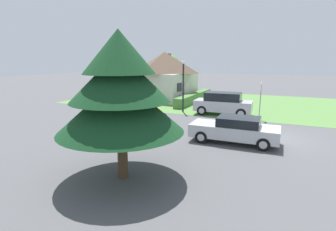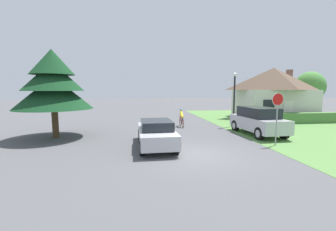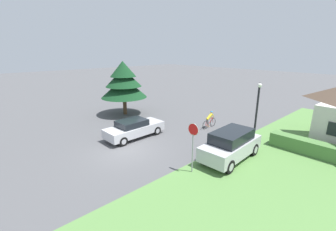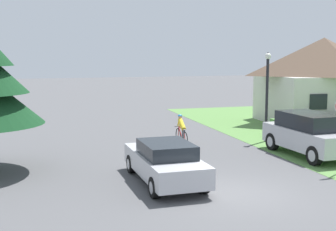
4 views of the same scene
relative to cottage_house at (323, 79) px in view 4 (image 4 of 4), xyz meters
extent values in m
plane|color=#515154|center=(-11.82, -12.60, -2.82)|extent=(140.00, 140.00, 0.00)
cube|color=beige|center=(0.00, 0.00, -1.29)|extent=(7.32, 5.99, 3.06)
pyramid|color=brown|center=(0.00, 0.00, 1.42)|extent=(7.91, 6.47, 2.37)
cube|color=black|center=(-2.11, -2.75, -1.14)|extent=(1.10, 0.11, 0.90)
cube|color=#BCBCC1|center=(-13.58, -10.69, -2.17)|extent=(1.91, 4.80, 0.69)
cube|color=black|center=(-13.57, -10.93, -1.59)|extent=(1.64, 2.25, 0.47)
cylinder|color=black|center=(-14.42, -9.09, -2.48)|extent=(0.27, 0.69, 0.68)
cylinder|color=#ADADB2|center=(-14.42, -9.09, -2.48)|extent=(0.28, 0.40, 0.39)
cylinder|color=black|center=(-12.81, -9.06, -2.48)|extent=(0.27, 0.69, 0.68)
cylinder|color=#ADADB2|center=(-12.81, -9.06, -2.48)|extent=(0.28, 0.40, 0.39)
cylinder|color=black|center=(-14.35, -12.33, -2.48)|extent=(0.27, 0.69, 0.68)
cylinder|color=#ADADB2|center=(-14.35, -12.33, -2.48)|extent=(0.28, 0.40, 0.39)
cylinder|color=black|center=(-12.74, -12.30, -2.48)|extent=(0.27, 0.69, 0.68)
cylinder|color=#ADADB2|center=(-12.74, -12.30, -2.48)|extent=(0.28, 0.40, 0.39)
torus|color=black|center=(-10.95, -5.06, -2.46)|extent=(0.04, 0.76, 0.76)
torus|color=black|center=(-10.96, -3.97, -2.46)|extent=(0.04, 0.76, 0.76)
cylinder|color=#B21E1E|center=(-10.95, -4.79, -2.31)|extent=(0.04, 0.19, 0.55)
cylinder|color=#B21E1E|center=(-10.96, -4.38, -2.28)|extent=(0.04, 0.68, 0.63)
cylinder|color=#B21E1E|center=(-10.96, -4.46, -2.01)|extent=(0.04, 0.81, 0.10)
cylinder|color=#B21E1E|center=(-10.95, -4.89, -2.52)|extent=(0.04, 0.36, 0.16)
cylinder|color=#B21E1E|center=(-10.95, -4.96, -2.25)|extent=(0.03, 0.22, 0.43)
cylinder|color=#B21E1E|center=(-10.96, -4.01, -2.22)|extent=(0.04, 0.12, 0.48)
cylinder|color=black|center=(-10.96, -4.06, -1.98)|extent=(0.44, 0.02, 0.02)
ellipsoid|color=black|center=(-10.95, -4.87, -2.03)|extent=(0.08, 0.20, 0.05)
cylinder|color=slate|center=(-10.95, -4.87, -2.19)|extent=(0.11, 0.26, 0.46)
cylinder|color=slate|center=(-10.95, -4.71, -2.27)|extent=(0.11, 0.26, 0.61)
cylinder|color=tan|center=(-10.95, -4.79, -2.55)|extent=(0.08, 0.08, 0.30)
cylinder|color=tan|center=(-10.90, -4.63, -2.65)|extent=(0.17, 0.08, 0.21)
cylinder|color=yellow|center=(-10.96, -4.56, -1.79)|extent=(0.22, 0.73, 0.57)
cylinder|color=yellow|center=(-10.96, -4.30, -1.80)|extent=(0.07, 0.26, 0.36)
cylinder|color=yellow|center=(-10.96, -4.02, -1.80)|extent=(0.07, 0.26, 0.36)
sphere|color=tan|center=(-10.96, -4.26, -1.46)|extent=(0.19, 0.19, 0.19)
ellipsoid|color=#267FBF|center=(-10.96, -4.26, -1.41)|extent=(0.22, 0.18, 0.12)
cube|color=#B7B7BC|center=(-6.37, -8.41, -2.03)|extent=(2.11, 4.72, 0.87)
cube|color=black|center=(-6.37, -8.38, -1.27)|extent=(1.80, 2.96, 0.67)
cylinder|color=black|center=(-7.29, -6.88, -2.42)|extent=(0.31, 0.81, 0.80)
cylinder|color=#ADADB2|center=(-7.29, -6.88, -2.42)|extent=(0.30, 0.48, 0.47)
cylinder|color=black|center=(-5.61, -6.80, -2.42)|extent=(0.31, 0.81, 0.80)
cylinder|color=#ADADB2|center=(-5.61, -6.80, -2.42)|extent=(0.30, 0.48, 0.47)
cylinder|color=black|center=(-7.14, -10.03, -2.42)|extent=(0.31, 0.81, 0.80)
cylinder|color=#ADADB2|center=(-7.14, -10.03, -2.42)|extent=(0.30, 0.48, 0.47)
cylinder|color=black|center=(-6.59, -4.92, -0.73)|extent=(0.14, 0.14, 4.18)
sphere|color=white|center=(-6.59, -4.92, 1.50)|extent=(0.30, 0.30, 0.30)
cone|color=black|center=(-6.59, -4.92, 1.65)|extent=(0.18, 0.18, 0.12)
camera|label=1|loc=(-27.84, -13.21, 1.71)|focal=28.00mm
camera|label=2|loc=(-14.52, -22.73, 0.27)|focal=24.00mm
camera|label=3|loc=(0.44, -20.11, 3.85)|focal=24.00mm
camera|label=4|loc=(-17.91, -25.97, 1.71)|focal=50.00mm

